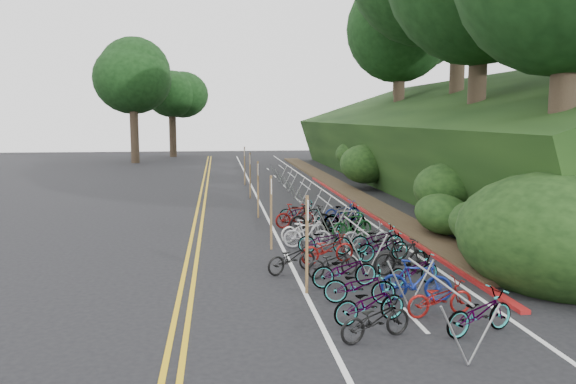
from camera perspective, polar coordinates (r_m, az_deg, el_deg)
ground at (r=14.16m, az=-2.20°, el=-10.60°), size 120.00×120.00×0.00m
road_markings at (r=23.98m, az=-2.81°, el=-2.99°), size 7.47×80.00×0.01m
red_curb at (r=26.67m, az=7.80°, el=-1.86°), size 0.25×28.00×0.10m
embankment at (r=35.42m, az=16.34°, el=4.34°), size 14.30×48.14×9.11m
tree_cluster at (r=37.75m, az=10.27°, el=18.39°), size 32.50×54.08×18.47m
bike_rack_front at (r=12.06m, az=14.82°, el=-9.81°), size 1.14×3.32×1.17m
bike_racks_rest at (r=26.96m, az=1.73°, el=0.04°), size 1.14×23.00×1.17m
signpost_near at (r=14.06m, az=1.93°, el=-4.68°), size 0.08×0.40×2.51m
signposts_rest at (r=27.62m, az=-3.51°, el=1.41°), size 0.08×18.40×2.50m
bike_front at (r=16.14m, az=0.37°, el=-6.68°), size 1.32×1.73×0.87m
bike_valet at (r=17.76m, az=6.43°, el=-5.29°), size 3.41×14.47×1.09m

